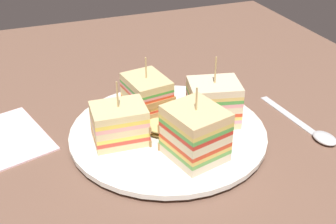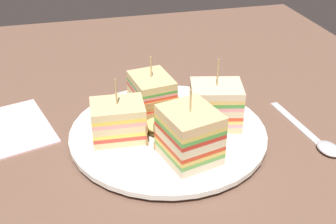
{
  "view_description": "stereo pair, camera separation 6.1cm",
  "coord_description": "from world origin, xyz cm",
  "px_view_note": "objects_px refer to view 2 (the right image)",
  "views": [
    {
      "loc": [
        -48.95,
        18.72,
        35.37
      ],
      "look_at": [
        0.0,
        0.0,
        4.36
      ],
      "focal_mm": 46.29,
      "sensor_mm": 36.0,
      "label": 1
    },
    {
      "loc": [
        -50.79,
        12.92,
        35.37
      ],
      "look_at": [
        0.0,
        0.0,
        4.36
      ],
      "focal_mm": 46.29,
      "sensor_mm": 36.0,
      "label": 2
    }
  ],
  "objects_px": {
    "plate": "(168,133)",
    "napkin": "(5,129)",
    "sandwich_wedge_2": "(152,92)",
    "spoon": "(320,141)",
    "sandwich_wedge_0": "(189,135)",
    "sandwich_wedge_1": "(216,106)",
    "sandwich_wedge_3": "(119,122)",
    "chip_pile": "(165,126)"
  },
  "relations": [
    {
      "from": "sandwich_wedge_2",
      "to": "chip_pile",
      "type": "xyz_separation_m",
      "value": [
        -0.07,
        -0.0,
        -0.02
      ]
    },
    {
      "from": "plate",
      "to": "sandwich_wedge_0",
      "type": "xyz_separation_m",
      "value": [
        -0.07,
        -0.01,
        0.04
      ]
    },
    {
      "from": "sandwich_wedge_3",
      "to": "chip_pile",
      "type": "bearing_deg",
      "value": 6.22
    },
    {
      "from": "plate",
      "to": "sandwich_wedge_0",
      "type": "distance_m",
      "value": 0.08
    },
    {
      "from": "napkin",
      "to": "sandwich_wedge_0",
      "type": "bearing_deg",
      "value": -121.52
    },
    {
      "from": "plate",
      "to": "chip_pile",
      "type": "height_order",
      "value": "chip_pile"
    },
    {
      "from": "plate",
      "to": "napkin",
      "type": "xyz_separation_m",
      "value": [
        0.08,
        0.23,
        -0.01
      ]
    },
    {
      "from": "sandwich_wedge_2",
      "to": "chip_pile",
      "type": "bearing_deg",
      "value": -5.46
    },
    {
      "from": "spoon",
      "to": "napkin",
      "type": "xyz_separation_m",
      "value": [
        0.15,
        0.44,
        -0.0
      ]
    },
    {
      "from": "sandwich_wedge_0",
      "to": "napkin",
      "type": "height_order",
      "value": "sandwich_wedge_0"
    },
    {
      "from": "sandwich_wedge_1",
      "to": "chip_pile",
      "type": "height_order",
      "value": "sandwich_wedge_1"
    },
    {
      "from": "sandwich_wedge_0",
      "to": "sandwich_wedge_3",
      "type": "xyz_separation_m",
      "value": [
        0.07,
        0.08,
        -0.01
      ]
    },
    {
      "from": "sandwich_wedge_0",
      "to": "chip_pile",
      "type": "height_order",
      "value": "sandwich_wedge_0"
    },
    {
      "from": "sandwich_wedge_0",
      "to": "spoon",
      "type": "relative_size",
      "value": 0.61
    },
    {
      "from": "chip_pile",
      "to": "napkin",
      "type": "bearing_deg",
      "value": 71.0
    },
    {
      "from": "sandwich_wedge_2",
      "to": "napkin",
      "type": "relative_size",
      "value": 0.6
    },
    {
      "from": "sandwich_wedge_3",
      "to": "spoon",
      "type": "relative_size",
      "value": 0.55
    },
    {
      "from": "plate",
      "to": "sandwich_wedge_3",
      "type": "distance_m",
      "value": 0.08
    },
    {
      "from": "chip_pile",
      "to": "sandwich_wedge_2",
      "type": "bearing_deg",
      "value": 3.05
    },
    {
      "from": "sandwich_wedge_0",
      "to": "chip_pile",
      "type": "distance_m",
      "value": 0.08
    },
    {
      "from": "sandwich_wedge_0",
      "to": "sandwich_wedge_1",
      "type": "bearing_deg",
      "value": -56.19
    },
    {
      "from": "chip_pile",
      "to": "spoon",
      "type": "relative_size",
      "value": 0.48
    },
    {
      "from": "sandwich_wedge_1",
      "to": "sandwich_wedge_3",
      "type": "height_order",
      "value": "sandwich_wedge_1"
    },
    {
      "from": "sandwich_wedge_0",
      "to": "spoon",
      "type": "height_order",
      "value": "sandwich_wedge_0"
    },
    {
      "from": "napkin",
      "to": "chip_pile",
      "type": "bearing_deg",
      "value": -109.0
    },
    {
      "from": "sandwich_wedge_0",
      "to": "napkin",
      "type": "bearing_deg",
      "value": 44.34
    },
    {
      "from": "sandwich_wedge_3",
      "to": "sandwich_wedge_2",
      "type": "bearing_deg",
      "value": 53.08
    },
    {
      "from": "sandwich_wedge_2",
      "to": "sandwich_wedge_1",
      "type": "bearing_deg",
      "value": 38.61
    },
    {
      "from": "sandwich_wedge_0",
      "to": "sandwich_wedge_2",
      "type": "xyz_separation_m",
      "value": [
        0.14,
        0.02,
        -0.01
      ]
    },
    {
      "from": "sandwich_wedge_3",
      "to": "napkin",
      "type": "height_order",
      "value": "sandwich_wedge_3"
    },
    {
      "from": "sandwich_wedge_1",
      "to": "sandwich_wedge_2",
      "type": "height_order",
      "value": "sandwich_wedge_1"
    },
    {
      "from": "plate",
      "to": "sandwich_wedge_0",
      "type": "relative_size",
      "value": 2.81
    },
    {
      "from": "sandwich_wedge_0",
      "to": "sandwich_wedge_1",
      "type": "xyz_separation_m",
      "value": [
        0.07,
        -0.06,
        -0.0
      ]
    },
    {
      "from": "spoon",
      "to": "napkin",
      "type": "height_order",
      "value": "spoon"
    },
    {
      "from": "chip_pile",
      "to": "napkin",
      "type": "distance_m",
      "value": 0.24
    },
    {
      "from": "sandwich_wedge_1",
      "to": "napkin",
      "type": "height_order",
      "value": "sandwich_wedge_1"
    },
    {
      "from": "sandwich_wedge_1",
      "to": "sandwich_wedge_3",
      "type": "bearing_deg",
      "value": 13.3
    },
    {
      "from": "sandwich_wedge_2",
      "to": "spoon",
      "type": "distance_m",
      "value": 0.26
    },
    {
      "from": "plate",
      "to": "sandwich_wedge_1",
      "type": "bearing_deg",
      "value": -92.43
    },
    {
      "from": "plate",
      "to": "chip_pile",
      "type": "xyz_separation_m",
      "value": [
        0.0,
        0.0,
        0.01
      ]
    },
    {
      "from": "spoon",
      "to": "sandwich_wedge_2",
      "type": "bearing_deg",
      "value": -127.56
    },
    {
      "from": "chip_pile",
      "to": "napkin",
      "type": "relative_size",
      "value": 0.55
    }
  ]
}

